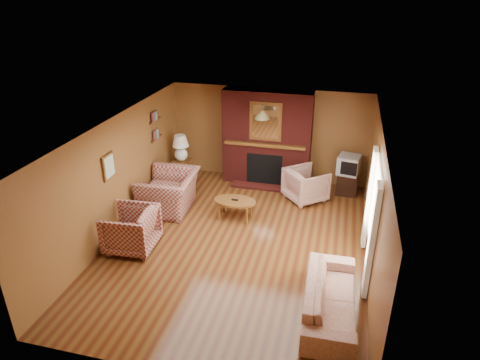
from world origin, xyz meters
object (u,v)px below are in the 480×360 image
(side_table, at_px, (182,171))
(crt_tv, at_px, (349,165))
(plaid_loveseat, at_px, (169,192))
(plaid_armchair, at_px, (131,229))
(floral_armchair, at_px, (306,185))
(floral_sofa, at_px, (330,298))
(tv_stand, at_px, (347,183))
(coffee_table, at_px, (235,202))
(fireplace, at_px, (267,139))
(table_lamp, at_px, (181,147))

(side_table, distance_m, crt_tv, 4.19)
(plaid_loveseat, height_order, crt_tv, crt_tv)
(plaid_armchair, xyz_separation_m, floral_armchair, (3.06, 2.88, -0.03))
(floral_sofa, relative_size, tv_stand, 3.73)
(floral_armchair, relative_size, tv_stand, 1.60)
(coffee_table, distance_m, tv_stand, 2.98)
(fireplace, height_order, table_lamp, fireplace)
(fireplace, xyz_separation_m, table_lamp, (-2.10, -0.53, -0.21))
(floral_sofa, relative_size, coffee_table, 2.16)
(plaid_armchair, distance_m, table_lamp, 3.15)
(tv_stand, distance_m, crt_tv, 0.50)
(tv_stand, bearing_deg, fireplace, 175.06)
(plaid_loveseat, xyz_separation_m, crt_tv, (3.90, 1.77, 0.34))
(coffee_table, height_order, crt_tv, crt_tv)
(plaid_loveseat, distance_m, floral_sofa, 4.54)
(coffee_table, bearing_deg, crt_tv, 37.57)
(plaid_loveseat, relative_size, tv_stand, 2.45)
(coffee_table, xyz_separation_m, table_lamp, (-1.80, 1.47, 0.59))
(plaid_loveseat, height_order, side_table, plaid_loveseat)
(floral_armchair, relative_size, side_table, 1.45)
(crt_tv, bearing_deg, plaid_loveseat, -155.61)
(tv_stand, bearing_deg, coffee_table, -142.13)
(floral_armchair, bearing_deg, floral_sofa, 151.46)
(floral_armchair, height_order, coffee_table, floral_armchair)
(table_lamp, bearing_deg, crt_tv, 4.74)
(table_lamp, bearing_deg, floral_armchair, -3.98)
(plaid_armchair, bearing_deg, floral_sofa, 73.65)
(floral_armchair, distance_m, crt_tv, 1.16)
(floral_armchair, distance_m, side_table, 3.22)
(fireplace, relative_size, plaid_armchair, 2.57)
(floral_sofa, xyz_separation_m, side_table, (-4.00, 3.98, 0.00))
(fireplace, bearing_deg, floral_armchair, -34.40)
(coffee_table, bearing_deg, plaid_loveseat, 178.40)
(fireplace, height_order, floral_armchair, fireplace)
(table_lamp, bearing_deg, fireplace, 14.29)
(floral_armchair, height_order, crt_tv, crt_tv)
(plaid_loveseat, xyz_separation_m, floral_armchair, (2.96, 1.20, -0.04))
(fireplace, bearing_deg, tv_stand, -5.15)
(plaid_armchair, bearing_deg, crt_tv, 127.30)
(fireplace, distance_m, plaid_armchair, 4.19)
(plaid_loveseat, height_order, table_lamp, table_lamp)
(floral_armchair, bearing_deg, plaid_loveseat, 71.64)
(floral_sofa, distance_m, side_table, 5.64)
(side_table, relative_size, tv_stand, 1.10)
(fireplace, xyz_separation_m, crt_tv, (2.05, -0.19, -0.42))
(floral_armchair, xyz_separation_m, coffee_table, (-1.41, -1.24, -0.01))
(fireplace, relative_size, tv_stand, 4.45)
(plaid_loveseat, height_order, floral_armchair, plaid_loveseat)
(fireplace, height_order, crt_tv, fireplace)
(plaid_armchair, height_order, crt_tv, crt_tv)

